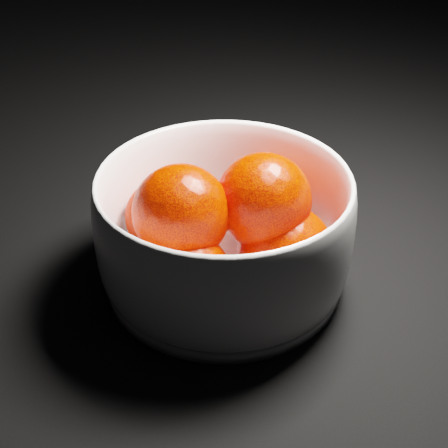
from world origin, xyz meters
name	(u,v)px	position (x,y,z in m)	size (l,w,h in m)	color
bowl	(224,229)	(-0.25, 0.25, 0.06)	(0.24, 0.24, 0.12)	white
orange_pile	(230,226)	(-0.25, 0.24, 0.07)	(0.19, 0.18, 0.13)	#EF1900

